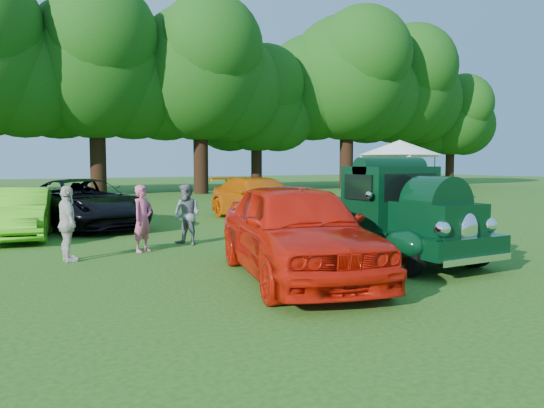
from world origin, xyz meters
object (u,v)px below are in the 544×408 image
spectator_grey (187,215)px  back_car_blue (399,191)px  back_car_black (84,204)px  canopy_tent (400,148)px  back_car_lime (21,213)px  red_convertible (296,230)px  spectator_white (68,224)px  spectator_pink (143,218)px  hero_pickup (382,218)px  back_car_green (396,191)px  back_car_orange (259,199)px

spectator_grey → back_car_blue: bearing=80.4°
back_car_black → canopy_tent: bearing=-0.4°
back_car_lime → back_car_blue: 13.62m
red_convertible → back_car_black: red_convertible is taller
back_car_lime → spectator_white: size_ratio=2.61×
back_car_blue → spectator_pink: 12.15m
spectator_white → canopy_tent: 19.28m
back_car_black → back_car_blue: back_car_blue is taller
canopy_tent → red_convertible: bearing=-137.7°
hero_pickup → back_car_green: hero_pickup is taller
hero_pickup → spectator_white: bearing=155.1°
hero_pickup → back_car_orange: bearing=81.7°
spectator_grey → back_car_green: bearing=84.8°
back_car_green → spectator_white: spectator_white is taller
back_car_orange → canopy_tent: 10.98m
back_car_lime → back_car_orange: 7.56m
back_car_green → spectator_white: size_ratio=2.92×
red_convertible → back_car_lime: (-3.82, 7.52, -0.18)m
back_car_blue → spectator_grey: back_car_blue is taller
back_car_black → spectator_white: bearing=-115.2°
back_car_green → spectator_pink: 13.80m
back_car_lime → spectator_pink: size_ratio=2.68×
back_car_orange → spectator_pink: 6.96m
hero_pickup → red_convertible: hero_pickup is taller
back_car_black → spectator_pink: size_ratio=3.57×
back_car_black → back_car_blue: 11.82m
spectator_pink → spectator_white: size_ratio=0.98×
back_car_lime → red_convertible: bearing=-53.7°
hero_pickup → back_car_orange: (1.11, 7.67, -0.10)m
back_car_black → canopy_tent: canopy_tent is taller
hero_pickup → spectator_grey: 4.65m
spectator_grey → spectator_white: bearing=-102.8°
canopy_tent → back_car_orange: bearing=-158.0°
canopy_tent → hero_pickup: bearing=-133.6°
spectator_grey → canopy_tent: 16.41m
back_car_lime → spectator_white: bearing=-72.2°
back_car_blue → back_car_orange: bearing=-164.5°
spectator_pink → red_convertible: bearing=-104.2°
back_car_lime → back_car_green: size_ratio=0.89×
back_car_green → spectator_pink: bearing=-147.9°
back_car_black → spectator_pink: spectator_pink is taller
red_convertible → canopy_tent: size_ratio=0.95×
back_car_green → canopy_tent: canopy_tent is taller
back_car_orange → spectator_white: size_ratio=3.29×
red_convertible → spectator_pink: size_ratio=3.29×
back_car_green → spectator_white: (-14.18, -6.18, 0.03)m
back_car_green → spectator_pink: spectator_pink is taller
back_car_orange → spectator_grey: spectator_grey is taller
back_car_black → back_car_orange: (5.68, -0.57, -0.01)m
hero_pickup → spectator_pink: hero_pickup is taller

